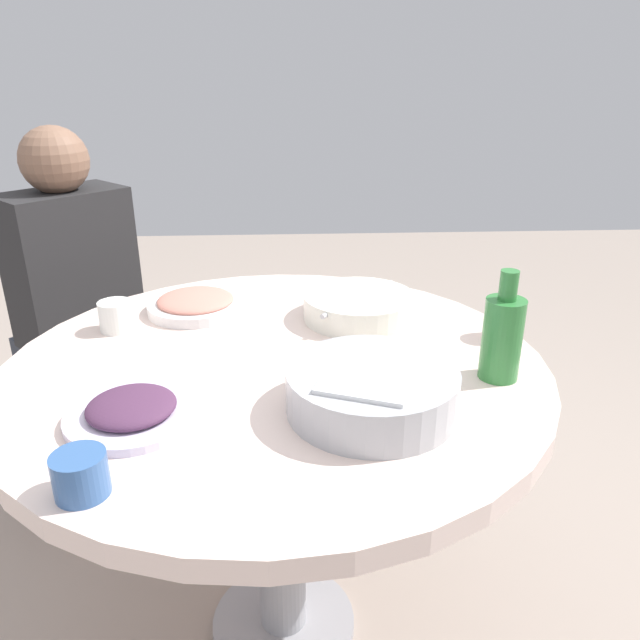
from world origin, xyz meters
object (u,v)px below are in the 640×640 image
Objects in this scene: tea_cup_near at (116,316)px; diner_left at (74,278)px; dish_eggplant at (132,411)px; tea_cup_side at (81,475)px; soup_bowl at (359,307)px; green_bottle at (502,336)px; dish_shrimp at (196,303)px; rice_bowl at (372,390)px; stool_for_diner_left at (99,430)px; round_dining_table at (277,407)px; tea_cup_far at (499,324)px.

tea_cup_near is 0.10× the size of diner_left.
tea_cup_side is (0.20, -0.03, 0.02)m from dish_eggplant.
tea_cup_side is 1.10m from diner_left.
green_bottle is (0.32, 0.24, 0.06)m from soup_bowl.
tea_cup_side is (0.71, -0.07, 0.01)m from dish_shrimp.
rice_bowl is 1.30m from stool_for_diner_left.
soup_bowl is (-0.22, 0.20, 0.15)m from round_dining_table.
tea_cup_far is (0.13, 0.31, 0.00)m from soup_bowl.
tea_cup_near reaches higher than soup_bowl.
tea_cup_near is at bearing -115.21° from round_dining_table.
rice_bowl reaches higher than tea_cup_far.
stool_for_diner_left is (-0.83, -0.80, -0.60)m from rice_bowl.
rice_bowl is 0.30m from green_bottle.
rice_bowl is at bearing -3.34° from soup_bowl.
green_bottle reaches higher than tea_cup_near.
dish_eggplant is at bearing -4.67° from dish_shrimp.
soup_bowl is 3.42× the size of tea_cup_side.
rice_bowl is at bearing 115.00° from tea_cup_side.
green_bottle is at bearing 55.98° from diner_left.
stool_for_diner_left is at bearing -115.22° from tea_cup_far.
round_dining_table is 4.18× the size of soup_bowl.
tea_cup_side is (0.42, -0.27, 0.15)m from round_dining_table.
dish_eggplant reaches higher than round_dining_table.
round_dining_table is at bearing 147.18° from tea_cup_side.
diner_left is at bearing -136.31° from rice_bowl.
rice_bowl reaches higher than tea_cup_near.
tea_cup_far is at bearing 84.35° from tea_cup_near.
soup_bowl is 1.08m from stool_for_diner_left.
rice_bowl is 1.13× the size of soup_bowl.
diner_left is at bearing -128.63° from dish_shrimp.
diner_left is at bearing -161.62° from tea_cup_side.
tea_cup_side is at bearing -32.82° from round_dining_table.
round_dining_table is at bearing 64.79° from tea_cup_near.
round_dining_table is 0.53m from tea_cup_side.
tea_cup_far is 0.09× the size of diner_left.
green_bottle is at bearing 55.98° from stool_for_diner_left.
round_dining_table is at bearing -42.54° from soup_bowl.
soup_bowl is at bearing -113.18° from tea_cup_far.
soup_bowl is at bearing 176.66° from rice_bowl.
tea_cup_near is at bearing -85.69° from soup_bowl.
diner_left is at bearing -124.02° from green_bottle.
tea_cup_near is at bearing 28.88° from stool_for_diner_left.
rice_bowl reaches higher than round_dining_table.
green_bottle is 0.50× the size of stool_for_diner_left.
dish_eggplant reaches higher than stool_for_diner_left.
soup_bowl is 0.80m from tea_cup_side.
tea_cup_side reaches higher than stool_for_diner_left.
green_bottle is 0.79m from tea_cup_side.
green_bottle is 0.87m from tea_cup_near.
round_dining_table is 0.44m from tea_cup_near.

